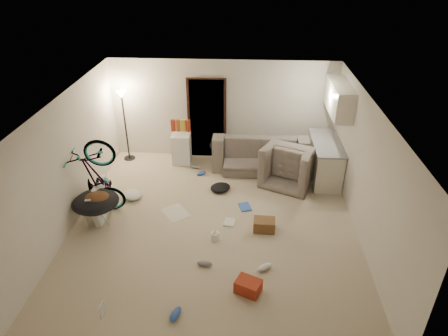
# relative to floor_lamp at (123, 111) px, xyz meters

# --- Properties ---
(floor) EXTENTS (5.50, 6.00, 0.02)m
(floor) POSITION_rel_floor_lamp_xyz_m (2.40, -2.65, -1.32)
(floor) COLOR #BDAD92
(floor) RESTS_ON ground
(ceiling) EXTENTS (5.50, 6.00, 0.02)m
(ceiling) POSITION_rel_floor_lamp_xyz_m (2.40, -2.65, 1.20)
(ceiling) COLOR white
(ceiling) RESTS_ON wall_back
(wall_back) EXTENTS (5.50, 0.02, 2.50)m
(wall_back) POSITION_rel_floor_lamp_xyz_m (2.40, 0.36, -0.06)
(wall_back) COLOR beige
(wall_back) RESTS_ON floor
(wall_front) EXTENTS (5.50, 0.02, 2.50)m
(wall_front) POSITION_rel_floor_lamp_xyz_m (2.40, -5.66, -0.06)
(wall_front) COLOR beige
(wall_front) RESTS_ON floor
(wall_left) EXTENTS (0.02, 6.00, 2.50)m
(wall_left) POSITION_rel_floor_lamp_xyz_m (-0.36, -2.65, -0.06)
(wall_left) COLOR beige
(wall_left) RESTS_ON floor
(wall_right) EXTENTS (0.02, 6.00, 2.50)m
(wall_right) POSITION_rel_floor_lamp_xyz_m (5.16, -2.65, -0.06)
(wall_right) COLOR beige
(wall_right) RESTS_ON floor
(doorway) EXTENTS (0.85, 0.10, 2.04)m
(doorway) POSITION_rel_floor_lamp_xyz_m (2.00, 0.32, -0.29)
(doorway) COLOR black
(doorway) RESTS_ON floor
(door_trim) EXTENTS (0.97, 0.04, 2.10)m
(door_trim) POSITION_rel_floor_lamp_xyz_m (2.00, 0.29, -0.29)
(door_trim) COLOR black
(door_trim) RESTS_ON floor
(floor_lamp) EXTENTS (0.28, 0.28, 1.81)m
(floor_lamp) POSITION_rel_floor_lamp_xyz_m (0.00, 0.00, 0.00)
(floor_lamp) COLOR black
(floor_lamp) RESTS_ON floor
(kitchen_counter) EXTENTS (0.60, 1.50, 0.88)m
(kitchen_counter) POSITION_rel_floor_lamp_xyz_m (4.83, -0.65, -0.87)
(kitchen_counter) COLOR beige
(kitchen_counter) RESTS_ON floor
(counter_top) EXTENTS (0.64, 1.54, 0.04)m
(counter_top) POSITION_rel_floor_lamp_xyz_m (4.83, -0.65, -0.41)
(counter_top) COLOR gray
(counter_top) RESTS_ON kitchen_counter
(kitchen_uppers) EXTENTS (0.38, 1.40, 0.65)m
(kitchen_uppers) POSITION_rel_floor_lamp_xyz_m (4.96, -0.65, 0.64)
(kitchen_uppers) COLOR beige
(kitchen_uppers) RESTS_ON wall_right
(sofa) EXTENTS (2.26, 0.89, 0.66)m
(sofa) POSITION_rel_floor_lamp_xyz_m (3.33, -0.20, -0.98)
(sofa) COLOR #313832
(sofa) RESTS_ON floor
(armchair) EXTENTS (1.40, 1.33, 0.72)m
(armchair) POSITION_rel_floor_lamp_xyz_m (4.06, -0.82, -0.95)
(armchair) COLOR #313832
(armchair) RESTS_ON floor
(bicycle) EXTENTS (1.79, 0.84, 1.02)m
(bicycle) POSITION_rel_floor_lamp_xyz_m (0.10, -2.38, -0.84)
(bicycle) COLOR black
(bicycle) RESTS_ON floor
(book_asset) EXTENTS (0.26, 0.20, 0.02)m
(book_asset) POSITION_rel_floor_lamp_xyz_m (0.91, -5.04, -1.30)
(book_asset) COLOR maroon
(book_asset) RESTS_ON floor
(mini_fridge) EXTENTS (0.47, 0.47, 0.77)m
(mini_fridge) POSITION_rel_floor_lamp_xyz_m (1.39, -0.10, -0.92)
(mini_fridge) COLOR white
(mini_fridge) RESTS_ON floor
(snack_box_0) EXTENTS (0.11, 0.08, 0.30)m
(snack_box_0) POSITION_rel_floor_lamp_xyz_m (1.22, -0.10, -0.31)
(snack_box_0) COLOR maroon
(snack_box_0) RESTS_ON mini_fridge
(snack_box_1) EXTENTS (0.11, 0.08, 0.30)m
(snack_box_1) POSITION_rel_floor_lamp_xyz_m (1.34, -0.10, -0.31)
(snack_box_1) COLOR #B45016
(snack_box_1) RESTS_ON mini_fridge
(snack_box_2) EXTENTS (0.10, 0.07, 0.30)m
(snack_box_2) POSITION_rel_floor_lamp_xyz_m (1.46, -0.10, -0.31)
(snack_box_2) COLOR gold
(snack_box_2) RESTS_ON mini_fridge
(snack_box_3) EXTENTS (0.11, 0.09, 0.30)m
(snack_box_3) POSITION_rel_floor_lamp_xyz_m (1.58, -0.10, -0.31)
(snack_box_3) COLOR maroon
(snack_box_3) RESTS_ON mini_fridge
(saucer_chair) EXTENTS (0.90, 0.90, 0.64)m
(saucer_chair) POSITION_rel_floor_lamp_xyz_m (0.10, -2.67, -0.93)
(saucer_chair) COLOR silver
(saucer_chair) RESTS_ON floor
(hoodie) EXTENTS (0.57, 0.51, 0.22)m
(hoodie) POSITION_rel_floor_lamp_xyz_m (0.15, -2.70, -0.73)
(hoodie) COLOR #4D2E1A
(hoodie) RESTS_ON saucer_chair
(sofa_drape) EXTENTS (0.63, 0.55, 0.28)m
(sofa_drape) POSITION_rel_floor_lamp_xyz_m (2.38, -0.20, -0.77)
(sofa_drape) COLOR black
(sofa_drape) RESTS_ON sofa
(tv_box) EXTENTS (0.25, 0.97, 0.65)m
(tv_box) POSITION_rel_floor_lamp_xyz_m (0.10, -2.39, -0.99)
(tv_box) COLOR silver
(tv_box) RESTS_ON floor
(drink_case_a) EXTENTS (0.42, 0.31, 0.23)m
(drink_case_a) POSITION_rel_floor_lamp_xyz_m (3.38, -2.76, -1.19)
(drink_case_a) COLOR brown
(drink_case_a) RESTS_ON floor
(drink_case_b) EXTENTS (0.47, 0.42, 0.22)m
(drink_case_b) POSITION_rel_floor_lamp_xyz_m (3.08, -4.35, -1.20)
(drink_case_b) COLOR maroon
(drink_case_b) RESTS_ON floor
(juicer) EXTENTS (0.16, 0.16, 0.23)m
(juicer) POSITION_rel_floor_lamp_xyz_m (2.46, -3.11, -1.21)
(juicer) COLOR white
(juicer) RESTS_ON floor
(newspaper) EXTENTS (0.68, 0.71, 0.01)m
(newspaper) POSITION_rel_floor_lamp_xyz_m (1.58, -2.29, -1.30)
(newspaper) COLOR beige
(newspaper) RESTS_ON floor
(book_blue) EXTENTS (0.30, 0.35, 0.03)m
(book_blue) POSITION_rel_floor_lamp_xyz_m (3.01, -2.03, -1.29)
(book_blue) COLOR #3259B7
(book_blue) RESTS_ON floor
(book_white) EXTENTS (0.25, 0.30, 0.02)m
(book_white) POSITION_rel_floor_lamp_xyz_m (2.70, -2.57, -1.29)
(book_white) COLOR silver
(book_white) RESTS_ON floor
(shoe_0) EXTENTS (0.26, 0.23, 0.09)m
(shoe_0) POSITION_rel_floor_lamp_xyz_m (1.94, -0.74, -1.26)
(shoe_0) COLOR #3259B7
(shoe_0) RESTS_ON floor
(shoe_1) EXTENTS (0.27, 0.18, 0.09)m
(shoe_1) POSITION_rel_floor_lamp_xyz_m (1.74, -0.40, -1.26)
(shoe_1) COLOR slate
(shoe_1) RESTS_ON floor
(shoe_2) EXTENTS (0.20, 0.32, 0.11)m
(shoe_2) POSITION_rel_floor_lamp_xyz_m (2.01, -4.91, -1.25)
(shoe_2) COLOR #3259B7
(shoe_2) RESTS_ON floor
(shoe_3) EXTENTS (0.27, 0.12, 0.10)m
(shoe_3) POSITION_rel_floor_lamp_xyz_m (2.33, -3.81, -1.26)
(shoe_3) COLOR slate
(shoe_3) RESTS_ON floor
(shoe_4) EXTENTS (0.31, 0.26, 0.11)m
(shoe_4) POSITION_rel_floor_lamp_xyz_m (3.36, -3.84, -1.25)
(shoe_4) COLOR white
(shoe_4) RESTS_ON floor
(clothes_lump_b) EXTENTS (0.60, 0.58, 0.14)m
(clothes_lump_b) POSITION_rel_floor_lamp_xyz_m (2.44, -1.38, -1.24)
(clothes_lump_b) COLOR black
(clothes_lump_b) RESTS_ON floor
(clothes_lump_c) EXTENTS (0.60, 0.61, 0.14)m
(clothes_lump_c) POSITION_rel_floor_lamp_xyz_m (0.54, -1.79, -1.24)
(clothes_lump_c) COLOR silver
(clothes_lump_c) RESTS_ON floor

